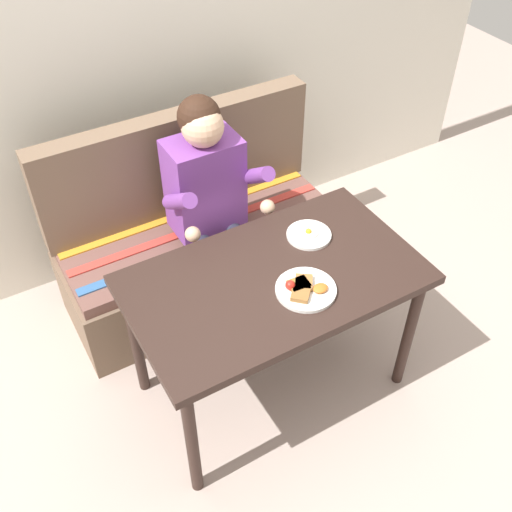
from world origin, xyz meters
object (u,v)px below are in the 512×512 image
table (274,290)px  plate_eggs (309,235)px  plate_breakfast (305,289)px  couch (198,242)px  person (212,196)px

table → plate_eggs: plate_eggs is taller
table → plate_breakfast: bearing=-66.4°
couch → person: bearing=-84.7°
couch → person: person is taller
couch → plate_eggs: bearing=-67.8°
couch → plate_breakfast: couch is taller
table → couch: couch is taller
plate_breakfast → couch: bearing=93.7°
person → plate_breakfast: size_ratio=5.01×
plate_eggs → person: bearing=117.9°
person → couch: bearing=95.3°
table → couch: (0.00, 0.76, -0.32)m
table → plate_breakfast: 0.17m
couch → plate_breakfast: (0.06, -0.90, 0.41)m
table → person: bearing=88.4°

